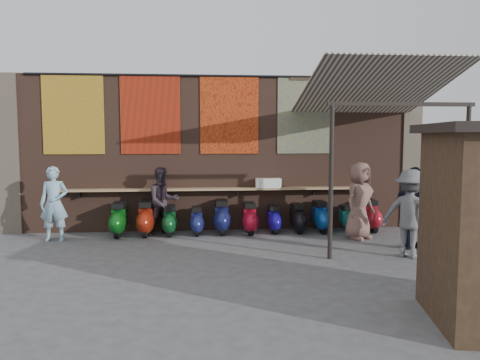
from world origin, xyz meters
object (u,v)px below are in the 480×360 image
(scooter_stool_4, at_px, (222,217))
(scooter_stool_9, at_px, (347,218))
(scooter_stool_5, at_px, (250,218))
(scooter_stool_0, at_px, (119,220))
(scooter_stool_2, at_px, (170,221))
(shopper_navy, at_px, (415,208))
(shopper_tan, at_px, (359,201))
(shopper_grey, at_px, (410,213))
(scooter_stool_6, at_px, (274,219))
(diner_left, at_px, (54,204))
(diner_right, at_px, (163,201))
(scooter_stool_1, at_px, (146,219))
(scooter_stool_10, at_px, (370,215))
(shelf_box, at_px, (268,183))
(scooter_stool_7, at_px, (298,218))
(scooter_stool_8, at_px, (320,217))
(scooter_stool_3, at_px, (197,221))

(scooter_stool_4, bearing_deg, scooter_stool_9, -0.37)
(scooter_stool_5, bearing_deg, scooter_stool_0, 179.73)
(scooter_stool_2, distance_m, shopper_navy, 5.75)
(shopper_navy, distance_m, shopper_tan, 1.38)
(scooter_stool_9, distance_m, shopper_grey, 2.72)
(shopper_grey, bearing_deg, scooter_stool_6, -7.80)
(diner_left, bearing_deg, diner_right, 7.07)
(scooter_stool_5, xyz_separation_m, scooter_stool_6, (0.63, 0.10, -0.05))
(scooter_stool_0, bearing_deg, scooter_stool_4, 1.64)
(scooter_stool_1, distance_m, diner_right, 0.59)
(scooter_stool_4, height_order, diner_right, diner_right)
(scooter_stool_0, distance_m, scooter_stool_2, 1.24)
(scooter_stool_6, distance_m, scooter_stool_10, 2.51)
(diner_left, bearing_deg, scooter_stool_0, 12.85)
(scooter_stool_6, bearing_deg, shelf_box, 112.30)
(scooter_stool_7, bearing_deg, scooter_stool_4, 179.65)
(scooter_stool_0, distance_m, shopper_grey, 6.74)
(scooter_stool_4, height_order, scooter_stool_7, scooter_stool_4)
(scooter_stool_1, relative_size, shopper_navy, 0.50)
(diner_left, height_order, diner_right, diner_left)
(scooter_stool_8, bearing_deg, shopper_grey, -66.63)
(scooter_stool_4, distance_m, shopper_tan, 3.40)
(scooter_stool_7, relative_size, scooter_stool_9, 1.07)
(scooter_stool_0, height_order, scooter_stool_7, scooter_stool_0)
(diner_left, height_order, shopper_navy, shopper_navy)
(diner_left, bearing_deg, scooter_stool_5, 2.10)
(scooter_stool_9, height_order, shopper_tan, shopper_tan)
(scooter_stool_8, xyz_separation_m, shopper_tan, (0.70, -0.89, 0.53))
(scooter_stool_4, bearing_deg, scooter_stool_8, -0.19)
(scooter_stool_4, height_order, scooter_stool_9, scooter_stool_4)
(shopper_tan, bearing_deg, scooter_stool_4, 128.68)
(scooter_stool_0, bearing_deg, scooter_stool_7, 0.77)
(scooter_stool_0, relative_size, scooter_stool_7, 1.14)
(scooter_stool_5, bearing_deg, diner_right, 178.73)
(diner_right, relative_size, shopper_tan, 0.92)
(scooter_stool_3, xyz_separation_m, scooter_stool_9, (3.86, 0.04, -0.01))
(scooter_stool_7, height_order, scooter_stool_10, scooter_stool_10)
(scooter_stool_6, bearing_deg, diner_left, -174.93)
(diner_left, bearing_deg, shopper_tan, -5.94)
(scooter_stool_1, xyz_separation_m, scooter_stool_3, (1.25, 0.02, -0.08))
(scooter_stool_5, xyz_separation_m, scooter_stool_9, (2.54, 0.07, -0.05))
(scooter_stool_3, bearing_deg, scooter_stool_0, -179.59)
(scooter_stool_3, height_order, scooter_stool_7, scooter_stool_7)
(scooter_stool_3, bearing_deg, scooter_stool_2, -179.14)
(scooter_stool_4, bearing_deg, scooter_stool_7, -0.35)
(scooter_stool_7, xyz_separation_m, scooter_stool_8, (0.60, 0.00, 0.03))
(scooter_stool_4, xyz_separation_m, scooter_stool_9, (3.24, -0.02, -0.08))
(scooter_stool_0, relative_size, scooter_stool_4, 0.98)
(scooter_stool_1, bearing_deg, scooter_stool_10, 0.49)
(diner_right, distance_m, shopper_navy, 5.88)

